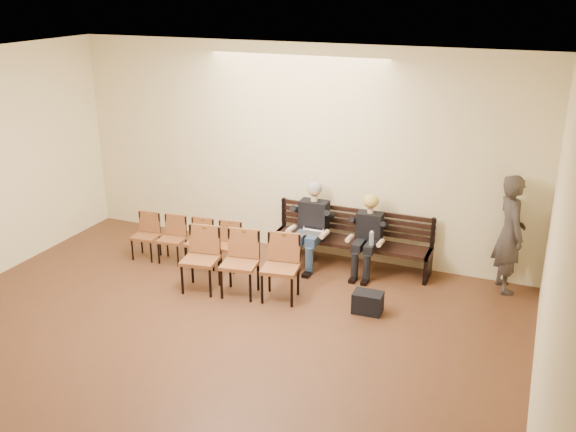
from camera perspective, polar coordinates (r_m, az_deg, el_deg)
name	(u,v)px	position (r m, az deg, el deg)	size (l,w,h in m)	color
ground	(124,418)	(7.41, -14.38, -17.03)	(10.00, 10.00, 0.00)	#532F1C
room_walls	(148,172)	(6.84, -12.35, 3.88)	(8.02, 10.01, 3.51)	beige
bench	(350,254)	(10.49, 5.57, -3.34)	(2.60, 0.90, 0.45)	black
seated_man	(312,224)	(10.40, 2.12, -0.73)	(0.57, 0.79, 1.38)	black
seated_woman	(367,239)	(10.17, 7.07, -2.01)	(0.50, 0.69, 1.16)	black
laptop	(311,234)	(10.28, 2.03, -1.63)	(0.35, 0.27, 0.25)	silver
water_bottle	(371,246)	(9.94, 7.39, -2.63)	(0.07, 0.07, 0.24)	silver
bag	(368,302)	(9.15, 7.10, -7.64)	(0.41, 0.28, 0.30)	black
passerby	(511,225)	(9.93, 19.22, -0.78)	(0.76, 0.50, 2.07)	#36312C
chair_row_front	(185,241)	(10.64, -9.12, -2.25)	(1.86, 0.42, 0.77)	brown
chair_row_back	(240,265)	(9.46, -4.32, -4.32)	(1.74, 0.53, 0.97)	brown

